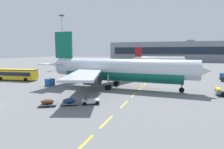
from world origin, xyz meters
The scene contains 8 objects.
apron_paint_markings centered at (18.00, 36.96, 0.00)m, with size 8.00×95.12×0.01m.
airliner_foreground centered at (13.69, 19.66, 3.95)m, with size 34.73×34.62×12.20m.
airliner_mid_left centered at (16.13, 84.88, 3.22)m, with size 28.25×27.65×9.95m.
apron_shuttle_bus centered at (-15.96, 21.56, 1.75)m, with size 12.23×3.90×3.00m.
baggage_train centered at (10.57, 5.10, 0.52)m, with size 8.19×5.55×1.14m.
uld_cargo_container centered at (-1.94, 17.42, 0.80)m, with size 1.81×1.78×1.60m.
apron_light_mast_near centered at (-25.94, 59.68, 15.21)m, with size 1.80×1.80×24.40m.
terminal_satellite centered at (20.11, 145.88, 7.62)m, with size 96.39×24.57×16.81m.
Camera 1 is at (25.13, -18.48, 7.72)m, focal length 30.66 mm.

